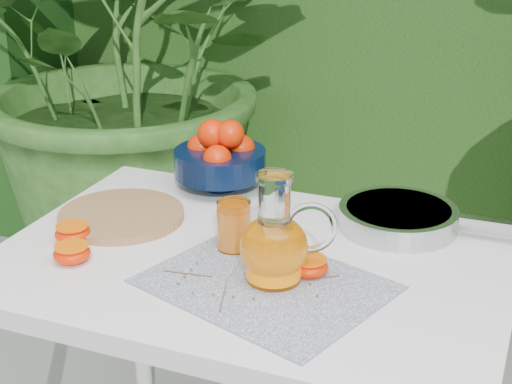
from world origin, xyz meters
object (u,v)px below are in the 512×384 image
at_px(white_table, 252,293).
at_px(cutting_board, 121,215).
at_px(juice_pitcher, 275,244).
at_px(saute_pan, 400,217).
at_px(fruit_bowl, 220,157).

height_order(white_table, cutting_board, cutting_board).
bearing_deg(juice_pitcher, saute_pan, 62.73).
height_order(white_table, juice_pitcher, juice_pitcher).
xyz_separation_m(white_table, juice_pitcher, (0.08, -0.08, 0.16)).
height_order(cutting_board, saute_pan, saute_pan).
xyz_separation_m(fruit_bowl, saute_pan, (0.45, -0.07, -0.05)).
bearing_deg(fruit_bowl, saute_pan, -8.60).
distance_m(cutting_board, fruit_bowl, 0.29).
distance_m(white_table, saute_pan, 0.36).
relative_size(cutting_board, juice_pitcher, 1.31).
bearing_deg(juice_pitcher, cutting_board, 161.64).
bearing_deg(fruit_bowl, white_table, -56.13).
bearing_deg(fruit_bowl, cutting_board, -116.54).
bearing_deg(cutting_board, white_table, -10.05).
distance_m(white_table, cutting_board, 0.35).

